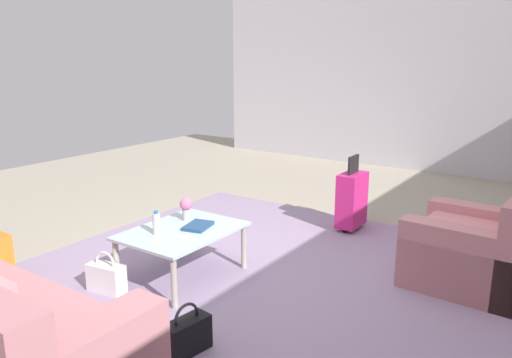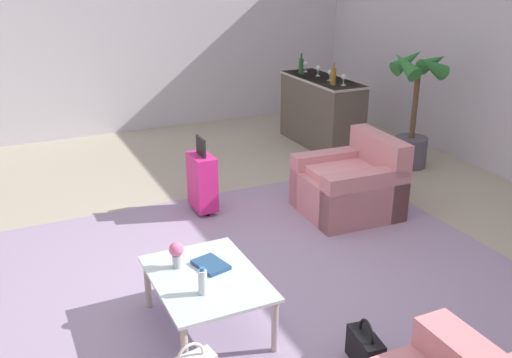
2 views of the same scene
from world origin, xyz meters
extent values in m
plane|color=#A89E89|center=(0.00, 0.00, 0.00)|extent=(12.00, 12.00, 0.00)
cube|color=silver|center=(-5.06, 0.00, 1.55)|extent=(0.12, 8.00, 3.10)
cube|color=#9984A3|center=(0.60, 0.20, 0.00)|extent=(5.20, 4.40, 0.01)
cube|color=#C67F84|center=(-0.90, 1.60, 0.22)|extent=(0.95, 1.00, 0.44)
cube|color=#C67F84|center=(-0.88, 1.97, 0.42)|extent=(0.91, 0.25, 0.84)
cube|color=#C67F84|center=(-0.55, 1.58, 0.30)|extent=(0.25, 0.96, 0.60)
cube|color=#C67F84|center=(-1.25, 1.62, 0.30)|extent=(0.25, 0.96, 0.60)
cube|color=pink|center=(-0.90, 1.55, 0.48)|extent=(0.70, 0.72, 0.08)
cube|color=silver|center=(0.40, -0.50, 0.43)|extent=(1.01, 0.76, 0.02)
cylinder|color=#ADA899|center=(-0.06, -0.17, 0.21)|extent=(0.05, 0.05, 0.42)
cylinder|color=#ADA899|center=(0.86, -0.17, 0.21)|extent=(0.05, 0.05, 0.42)
cylinder|color=#ADA899|center=(-0.06, -0.83, 0.21)|extent=(0.05, 0.05, 0.42)
cylinder|color=#ADA899|center=(0.86, -0.83, 0.21)|extent=(0.05, 0.05, 0.42)
cylinder|color=silver|center=(0.60, -0.60, 0.53)|extent=(0.06, 0.06, 0.18)
cylinder|color=#2D6BBC|center=(0.60, -0.60, 0.64)|extent=(0.04, 0.04, 0.02)
cube|color=navy|center=(0.28, -0.42, 0.46)|extent=(0.31, 0.25, 0.03)
cylinder|color=#B2B7BC|center=(0.18, -0.65, 0.49)|extent=(0.07, 0.07, 0.10)
sphere|color=#DB6693|center=(0.18, -0.65, 0.59)|extent=(0.11, 0.11, 0.11)
cube|color=brown|center=(-3.10, 2.60, 0.50)|extent=(1.51, 0.55, 0.99)
cube|color=#ADA899|center=(-3.10, 2.60, 0.98)|extent=(1.55, 0.59, 0.03)
cylinder|color=silver|center=(-3.63, 2.62, 1.00)|extent=(0.07, 0.07, 0.01)
cylinder|color=silver|center=(-3.63, 2.62, 1.04)|extent=(0.01, 0.01, 0.08)
sphere|color=silver|center=(-3.63, 2.62, 1.11)|extent=(0.08, 0.08, 0.08)
cylinder|color=silver|center=(-3.28, 2.63, 1.00)|extent=(0.07, 0.07, 0.01)
cylinder|color=silver|center=(-3.28, 2.63, 1.04)|extent=(0.01, 0.01, 0.08)
sphere|color=silver|center=(-3.28, 2.63, 1.11)|extent=(0.08, 0.08, 0.08)
cylinder|color=silver|center=(-2.92, 2.61, 1.00)|extent=(0.07, 0.07, 0.01)
cylinder|color=silver|center=(-2.92, 2.61, 1.04)|extent=(0.01, 0.01, 0.08)
sphere|color=silver|center=(-2.92, 2.61, 1.11)|extent=(0.08, 0.08, 0.08)
cylinder|color=silver|center=(-2.57, 2.60, 1.00)|extent=(0.07, 0.07, 0.01)
cylinder|color=silver|center=(-2.57, 2.60, 1.04)|extent=(0.01, 0.01, 0.08)
sphere|color=silver|center=(-2.57, 2.60, 1.11)|extent=(0.08, 0.08, 0.08)
cylinder|color=#194C23|center=(-3.54, 2.49, 1.10)|extent=(0.07, 0.07, 0.22)
cylinder|color=#194C23|center=(-3.54, 2.49, 1.25)|extent=(0.03, 0.03, 0.08)
cylinder|color=brown|center=(-2.65, 2.49, 1.10)|extent=(0.07, 0.07, 0.22)
cylinder|color=brown|center=(-2.65, 2.49, 1.25)|extent=(0.03, 0.03, 0.08)
cube|color=#D12375|center=(-1.60, 0.20, 0.35)|extent=(0.40, 0.22, 0.60)
cube|color=black|center=(-1.60, 0.20, 0.75)|extent=(0.24, 0.02, 0.20)
cylinder|color=black|center=(-1.74, 0.20, 0.03)|extent=(0.02, 0.05, 0.05)
cylinder|color=black|center=(-1.46, 0.20, 0.03)|extent=(0.02, 0.05, 0.05)
cube|color=black|center=(1.25, 0.32, 0.12)|extent=(0.34, 0.19, 0.24)
torus|color=black|center=(1.25, 0.32, 0.26)|extent=(0.20, 0.05, 0.20)
torus|color=white|center=(0.97, -0.83, 0.26)|extent=(0.05, 0.20, 0.20)
cylinder|color=#514C56|center=(-1.80, 3.20, 0.20)|extent=(0.43, 0.43, 0.40)
cylinder|color=brown|center=(-1.80, 3.20, 0.82)|extent=(0.07, 0.07, 0.86)
cone|color=#2D7533|center=(-1.58, 3.20, 1.37)|extent=(0.20, 0.49, 0.38)
cone|color=#2D7533|center=(-1.80, 3.42, 1.37)|extent=(0.49, 0.20, 0.38)
cone|color=#2D7533|center=(-2.02, 3.20, 1.37)|extent=(0.20, 0.49, 0.38)
cone|color=#2D7533|center=(-1.80, 2.98, 1.37)|extent=(0.49, 0.20, 0.38)
camera|label=1|loc=(3.40, 2.35, 1.90)|focal=35.00mm
camera|label=2|loc=(3.81, -1.71, 2.62)|focal=40.00mm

